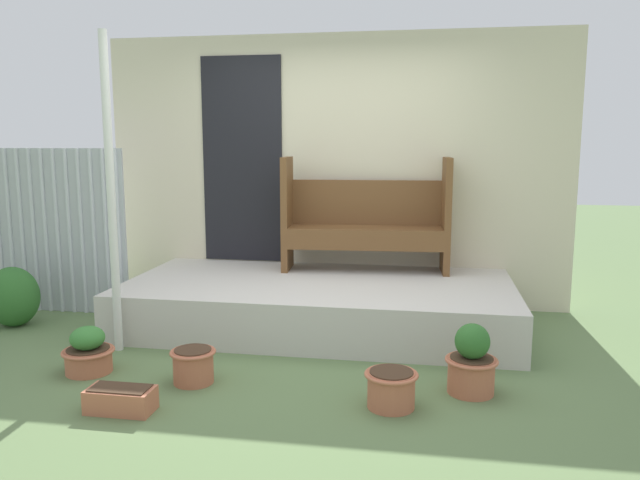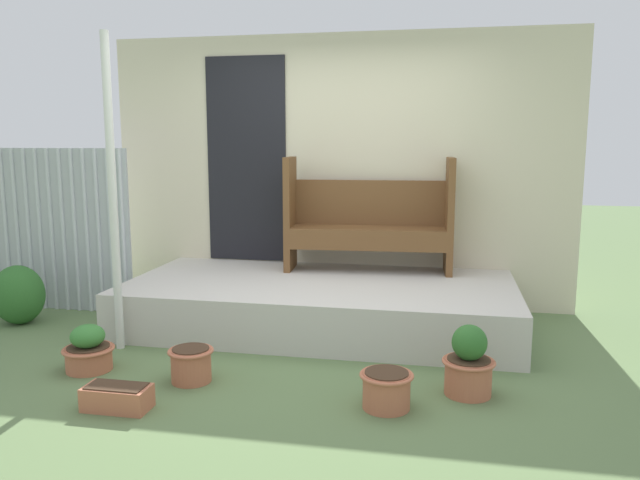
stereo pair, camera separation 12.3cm
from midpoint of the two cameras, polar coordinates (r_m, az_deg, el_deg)
name	(u,v)px [view 1 (the left image)]	position (r m, az deg, el deg)	size (l,w,h in m)	color
ground_plane	(306,358)	(4.73, -2.07, -10.72)	(24.00, 24.00, 0.00)	#5B7547
porch_slab	(319,304)	(5.43, -0.75, -5.86)	(3.30, 1.62, 0.40)	beige
house_wall	(330,171)	(6.09, 0.32, 6.32)	(4.50, 0.08, 2.60)	beige
support_post	(111,196)	(4.92, -19.24, 3.84)	(0.06, 0.06, 2.39)	silver
bench	(366,217)	(5.79, 3.59, 2.15)	(1.55, 0.50, 1.05)	brown
flower_pot_left	(88,352)	(4.71, -21.14, -9.56)	(0.36, 0.36, 0.33)	#B76647
flower_pot_middle	(193,364)	(4.33, -12.33, -11.04)	(0.31, 0.31, 0.23)	#B76647
flower_pot_right	(391,387)	(3.89, 5.60, -13.28)	(0.33, 0.33, 0.23)	#B76647
flower_pot_far_right	(471,363)	(4.15, 12.85, -10.92)	(0.34, 0.34, 0.46)	#B76647
planter_box_rect	(121,399)	(4.04, -18.62, -13.66)	(0.40, 0.20, 0.15)	#B76647
shrub_by_fence	(13,297)	(6.07, -26.81, -4.65)	(0.46, 0.41, 0.52)	#2D6628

